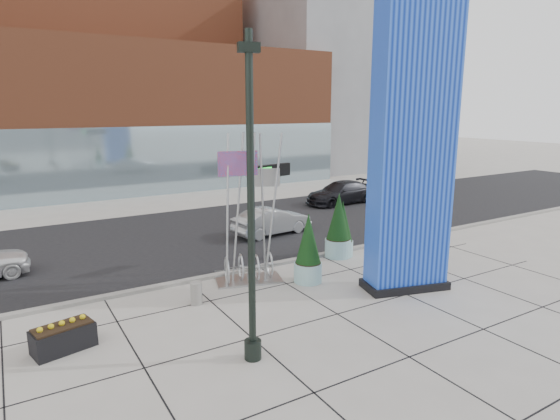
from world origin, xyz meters
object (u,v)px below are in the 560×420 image
lamp_post (251,235)px  car_silver_mid (272,221)px  public_art_sculpture (249,243)px  overhead_street_sign (270,181)px  blue_pylon (412,155)px  concrete_bollard (196,293)px

lamp_post → car_silver_mid: size_ratio=1.94×
public_art_sculpture → car_silver_mid: 6.61m
public_art_sculpture → overhead_street_sign: bearing=46.2°
blue_pylon → overhead_street_sign: blue_pylon is taller
public_art_sculpture → lamp_post: bearing=-100.0°
lamp_post → car_silver_mid: (6.47, 10.18, -2.59)m
blue_pylon → public_art_sculpture: size_ratio=1.79×
public_art_sculpture → concrete_bollard: (-2.46, -1.00, -1.06)m
lamp_post → car_silver_mid: 12.33m
lamp_post → overhead_street_sign: size_ratio=1.93×
concrete_bollard → car_silver_mid: car_silver_mid is taller
lamp_post → concrete_bollard: (0.01, 3.97, -2.90)m
public_art_sculpture → car_silver_mid: size_ratio=1.33×
car_silver_mid → concrete_bollard: bearing=127.8°
blue_pylon → lamp_post: bearing=-152.6°
blue_pylon → overhead_street_sign: bearing=141.3°
public_art_sculpture → overhead_street_sign: 2.61m
concrete_bollard → overhead_street_sign: 5.24m
public_art_sculpture → overhead_street_sign: size_ratio=1.32×
blue_pylon → concrete_bollard: (-6.87, 2.49, -4.35)m
concrete_bollard → car_silver_mid: size_ratio=0.18×
blue_pylon → public_art_sculpture: 6.52m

